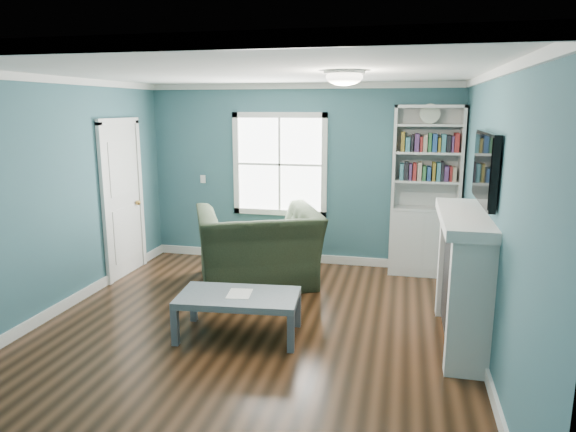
# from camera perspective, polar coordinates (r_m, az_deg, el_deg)

# --- Properties ---
(floor) EXTENTS (5.00, 5.00, 0.00)m
(floor) POSITION_cam_1_polar(r_m,az_deg,el_deg) (5.48, -4.08, -12.48)
(floor) COLOR black
(floor) RESTS_ON ground
(room_walls) EXTENTS (5.00, 5.00, 5.00)m
(room_walls) POSITION_cam_1_polar(r_m,az_deg,el_deg) (5.04, -4.35, 4.12)
(room_walls) COLOR #355E6A
(room_walls) RESTS_ON ground
(trim) EXTENTS (4.50, 5.00, 2.60)m
(trim) POSITION_cam_1_polar(r_m,az_deg,el_deg) (5.10, -4.29, 0.28)
(trim) COLOR white
(trim) RESTS_ON ground
(window) EXTENTS (1.40, 0.06, 1.50)m
(window) POSITION_cam_1_polar(r_m,az_deg,el_deg) (7.51, -0.94, 5.74)
(window) COLOR white
(window) RESTS_ON room_walls
(bookshelf) EXTENTS (0.90, 0.35, 2.31)m
(bookshelf) POSITION_cam_1_polar(r_m,az_deg,el_deg) (7.20, 14.93, 0.82)
(bookshelf) COLOR silver
(bookshelf) RESTS_ON ground
(fireplace) EXTENTS (0.44, 1.58, 1.30)m
(fireplace) POSITION_cam_1_polar(r_m,az_deg,el_deg) (5.26, 18.87, -6.74)
(fireplace) COLOR black
(fireplace) RESTS_ON ground
(tv) EXTENTS (0.06, 1.10, 0.65)m
(tv) POSITION_cam_1_polar(r_m,az_deg,el_deg) (5.05, 21.07, 5.02)
(tv) COLOR black
(tv) RESTS_ON fireplace
(door) EXTENTS (0.12, 0.98, 2.17)m
(door) POSITION_cam_1_polar(r_m,az_deg,el_deg) (7.29, -17.88, 1.97)
(door) COLOR silver
(door) RESTS_ON ground
(ceiling_fixture) EXTENTS (0.38, 0.38, 0.15)m
(ceiling_fixture) POSITION_cam_1_polar(r_m,az_deg,el_deg) (4.91, 6.28, 15.20)
(ceiling_fixture) COLOR white
(ceiling_fixture) RESTS_ON room_walls
(light_switch) EXTENTS (0.08, 0.01, 0.12)m
(light_switch) POSITION_cam_1_polar(r_m,az_deg,el_deg) (7.91, -9.43, 4.07)
(light_switch) COLOR white
(light_switch) RESTS_ON room_walls
(recliner) EXTENTS (1.78, 1.52, 1.32)m
(recliner) POSITION_cam_1_polar(r_m,az_deg,el_deg) (6.62, -3.37, -2.08)
(recliner) COLOR black
(recliner) RESTS_ON ground
(coffee_table) EXTENTS (1.25, 0.76, 0.44)m
(coffee_table) POSITION_cam_1_polar(r_m,az_deg,el_deg) (5.23, -5.53, -9.26)
(coffee_table) COLOR #545A64
(coffee_table) RESTS_ON ground
(paper_sheet) EXTENTS (0.27, 0.32, 0.00)m
(paper_sheet) POSITION_cam_1_polar(r_m,az_deg,el_deg) (5.22, -5.41, -8.59)
(paper_sheet) COLOR white
(paper_sheet) RESTS_ON coffee_table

